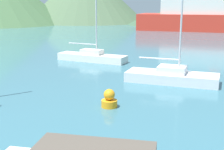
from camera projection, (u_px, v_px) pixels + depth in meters
sailboat_inner at (92, 56)px, 28.22m from camera, size 6.62×3.76×7.50m
sailboat_outer at (172, 76)px, 20.57m from camera, size 6.32×3.59×9.86m
ferry_distant at (219, 15)px, 59.28m from camera, size 31.50×15.33×8.55m
buoy_marker at (109, 100)px, 15.65m from camera, size 0.81×0.81×0.93m
hill_east at (216, 9)px, 79.69m from camera, size 46.00×46.00×7.74m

